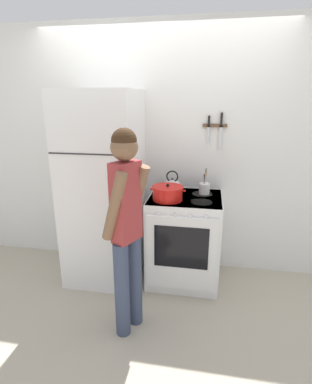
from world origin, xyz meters
name	(u,v)px	position (x,y,z in m)	size (l,w,h in m)	color
ground_plane	(160,260)	(0.00, 0.00, 0.00)	(14.00, 14.00, 0.00)	#B2A893
wall_back	(161,152)	(0.00, 0.03, 1.27)	(10.00, 0.06, 2.55)	silver
refrigerator	(104,189)	(-0.51, -0.36, 0.95)	(0.71, 0.74, 1.90)	white
stove_range	(184,239)	(0.30, -0.34, 0.46)	(0.70, 0.67, 0.90)	white
dutch_oven_pot	(168,193)	(0.14, -0.44, 0.97)	(0.33, 0.29, 0.16)	red
tea_kettle	(172,186)	(0.15, -0.19, 0.97)	(0.20, 0.16, 0.23)	silver
utensil_jar	(204,188)	(0.48, -0.18, 0.96)	(0.11, 0.11, 0.26)	silver
person	(127,224)	(-0.07, -1.11, 0.93)	(0.36, 0.40, 1.63)	#38425B
wall_knife_strip	(215,125)	(0.55, -0.02, 1.56)	(0.24, 0.03, 0.36)	brown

